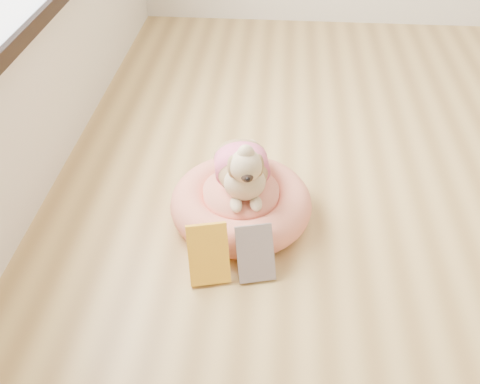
# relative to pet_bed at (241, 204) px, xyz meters

# --- Properties ---
(pet_bed) EXTENTS (0.56, 0.56, 0.14)m
(pet_bed) POSITION_rel_pet_bed_xyz_m (0.00, 0.00, 0.00)
(pet_bed) COLOR #E47259
(pet_bed) RESTS_ON floor
(dog) EXTENTS (0.32, 0.41, 0.27)m
(dog) POSITION_rel_pet_bed_xyz_m (0.01, 0.01, 0.21)
(dog) COLOR brown
(dog) RESTS_ON pet_bed
(book_yellow) EXTENTS (0.17, 0.16, 0.20)m
(book_yellow) POSITION_rel_pet_bed_xyz_m (-0.09, -0.32, 0.03)
(book_yellow) COLOR #FFF41A
(book_yellow) RESTS_ON floor
(book_white) EXTENTS (0.16, 0.16, 0.18)m
(book_white) POSITION_rel_pet_bed_xyz_m (0.07, -0.29, 0.02)
(book_white) COLOR silver
(book_white) RESTS_ON floor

